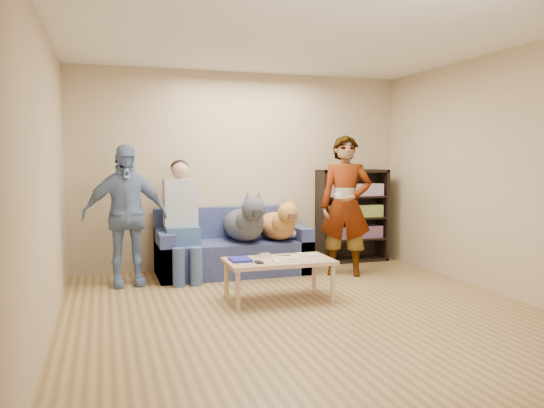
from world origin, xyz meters
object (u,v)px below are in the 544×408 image
object	(u,v)px
person_standing_left	(125,215)
dog_tan	(278,224)
person_standing_right	(346,206)
bookshelf	(352,214)
notebook_blue	(240,259)
sofa	(232,251)
camera_silver	(264,256)
person_seated	(182,215)
dog_gray	(245,223)
coffee_table	(279,264)

from	to	relation	value
person_standing_left	dog_tan	bearing A→B (deg)	-2.75
person_standing_right	bookshelf	xyz separation A→B (m)	(0.48, 0.79, -0.19)
notebook_blue	sofa	size ratio (longest dim) A/B	0.14
notebook_blue	dog_tan	bearing A→B (deg)	55.16
person_standing_right	person_standing_left	distance (m)	2.66
notebook_blue	camera_silver	world-z (taller)	camera_silver
person_standing_right	person_seated	xyz separation A→B (m)	(-1.97, 0.43, -0.10)
notebook_blue	camera_silver	distance (m)	0.29
person_standing_right	sofa	bearing A→B (deg)	-177.34
dog_tan	bookshelf	distance (m)	1.33
camera_silver	dog_tan	bearing A→B (deg)	64.39
person_seated	dog_gray	size ratio (longest dim) A/B	1.16
coffee_table	sofa	bearing A→B (deg)	96.59
person_standing_left	notebook_blue	world-z (taller)	person_standing_left
dog_tan	bookshelf	size ratio (longest dim) A/B	0.89
notebook_blue	dog_gray	xyz separation A→B (m)	(0.36, 1.17, 0.23)
sofa	person_seated	bearing A→B (deg)	-169.04
coffee_table	bookshelf	size ratio (longest dim) A/B	0.85
dog_gray	camera_silver	bearing A→B (deg)	-94.30
dog_gray	dog_tan	size ratio (longest dim) A/B	1.10
camera_silver	coffee_table	world-z (taller)	camera_silver
camera_silver	sofa	distance (m)	1.29
coffee_table	dog_tan	bearing A→B (deg)	71.76
person_standing_right	coffee_table	world-z (taller)	person_standing_right
camera_silver	person_standing_right	bearing A→B (deg)	29.51
camera_silver	dog_gray	bearing A→B (deg)	85.70
person_seated	coffee_table	size ratio (longest dim) A/B	1.34
bookshelf	coffee_table	bearing A→B (deg)	-135.01
person_standing_right	camera_silver	xyz separation A→B (m)	(-1.28, -0.72, -0.43)
person_standing_left	sofa	bearing A→B (deg)	7.35
camera_silver	bookshelf	bearing A→B (deg)	40.80
camera_silver	dog_gray	world-z (taller)	dog_gray
dog_tan	camera_silver	bearing A→B (deg)	-115.61
sofa	bookshelf	world-z (taller)	bookshelf
camera_silver	dog_gray	size ratio (longest dim) A/B	0.09
dog_gray	dog_tan	distance (m)	0.43
dog_gray	coffee_table	bearing A→B (deg)	-88.27
camera_silver	dog_tan	xyz separation A→B (m)	(0.51, 1.07, 0.19)
notebook_blue	coffee_table	size ratio (longest dim) A/B	0.24
notebook_blue	coffee_table	bearing A→B (deg)	-7.13
person_standing_right	bookshelf	bearing A→B (deg)	84.49
person_standing_left	coffee_table	xyz separation A→B (m)	(1.48, -1.12, -0.44)
camera_silver	dog_tan	world-z (taller)	dog_tan
person_standing_right	dog_gray	distance (m)	1.27
notebook_blue	person_seated	distance (m)	1.34
dog_gray	coffee_table	world-z (taller)	dog_gray
person_standing_left	bookshelf	size ratio (longest dim) A/B	1.25
camera_silver	bookshelf	xyz separation A→B (m)	(1.76, 1.52, 0.23)
sofa	coffee_table	xyz separation A→B (m)	(0.16, -1.40, 0.09)
person_standing_right	notebook_blue	bearing A→B (deg)	-127.37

